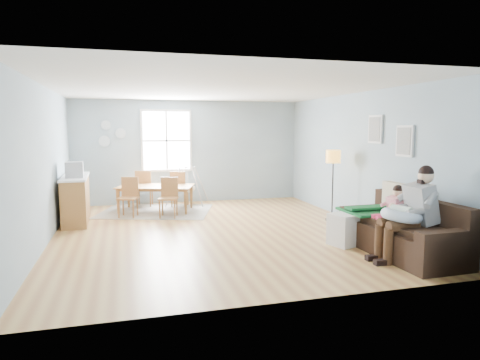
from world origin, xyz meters
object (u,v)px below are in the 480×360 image
object	(u,v)px
sofa	(404,234)
chair_ne	(179,187)
chair_sw	(129,195)
father	(411,210)
floor_lamp	(333,162)
toddler	(392,206)
storage_cube	(345,229)
counter	(76,198)
chair_se	(169,195)
chair_nw	(144,186)
monitor	(74,170)
dining_table	(156,199)
baby_swing	(188,188)

from	to	relation	value
sofa	chair_ne	size ratio (longest dim) A/B	2.42
sofa	chair_sw	xyz separation A→B (m)	(-4.13, 4.09, 0.19)
father	chair_sw	distance (m)	5.95
father	floor_lamp	xyz separation A→B (m)	(0.20, 2.85, 0.49)
toddler	storage_cube	world-z (taller)	toddler
toddler	counter	distance (m)	6.31
chair_se	toddler	bearing A→B (deg)	-48.65
floor_lamp	chair_ne	xyz separation A→B (m)	(-2.96, 2.47, -0.74)
toddler	floor_lamp	bearing A→B (deg)	86.10
floor_lamp	chair_sw	bearing A→B (deg)	159.63
chair_ne	counter	xyz separation A→B (m)	(-2.32, -1.13, -0.02)
toddler	chair_nw	bearing A→B (deg)	125.76
chair_sw	chair_se	world-z (taller)	chair_se
father	chair_ne	xyz separation A→B (m)	(-2.76, 5.32, -0.25)
chair_se	monitor	size ratio (longest dim) A/B	2.51
chair_sw	counter	size ratio (longest dim) A/B	0.51
floor_lamp	chair_se	distance (m)	3.66
dining_table	chair_nw	world-z (taller)	chair_nw
storage_cube	monitor	size ratio (longest dim) A/B	1.66
dining_table	counter	size ratio (longest dim) A/B	0.99
chair_sw	father	bearing A→B (deg)	-47.77
chair_se	dining_table	bearing A→B (deg)	108.03
storage_cube	dining_table	size ratio (longest dim) A/B	0.34
chair_nw	chair_ne	bearing A→B (deg)	-17.60
storage_cube	monitor	distance (m)	5.44
sofa	chair_nw	size ratio (longest dim) A/B	2.37
counter	father	bearing A→B (deg)	-39.50
floor_lamp	storage_cube	distance (m)	2.20
storage_cube	father	bearing A→B (deg)	-63.05
chair_sw	chair_ne	distance (m)	1.53
father	chair_sw	xyz separation A→B (m)	(-4.00, 4.40, -0.26)
chair_sw	counter	distance (m)	1.11
dining_table	chair_se	size ratio (longest dim) A/B	1.96
storage_cube	chair_ne	bearing A→B (deg)	117.59
father	monitor	xyz separation A→B (m)	(-5.06, 3.86, 0.38)
dining_table	chair_nw	bearing A→B (deg)	125.73
floor_lamp	chair_sw	size ratio (longest dim) A/B	1.70
toddler	baby_swing	size ratio (longest dim) A/B	0.66
counter	monitor	world-z (taller)	monitor
father	baby_swing	distance (m)	6.15
storage_cube	chair_ne	distance (m)	4.87
storage_cube	chair_se	bearing A→B (deg)	130.07
father	toddler	xyz separation A→B (m)	(0.04, 0.51, -0.03)
sofa	chair_ne	bearing A→B (deg)	120.03
storage_cube	counter	distance (m)	5.58
toddler	monitor	size ratio (longest dim) A/B	2.33
chair_sw	chair_se	distance (m)	0.90
father	storage_cube	world-z (taller)	father
toddler	baby_swing	world-z (taller)	toddler
storage_cube	chair_se	xyz separation A→B (m)	(-2.63, 3.13, 0.23)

